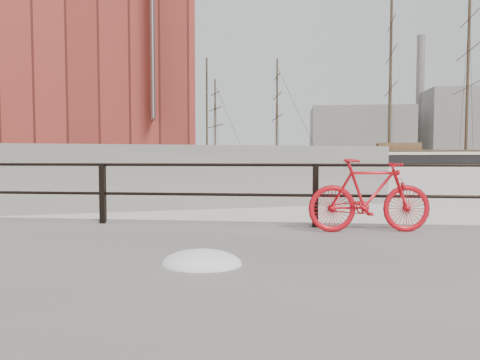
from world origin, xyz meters
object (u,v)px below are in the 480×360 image
(bicycle, at_px, (370,196))
(workboat_far, at_px, (98,168))
(workboat_near, at_px, (81,172))
(schooner_mid, at_px, (242,166))
(barque_black, at_px, (465,165))
(schooner_left, at_px, (189,165))

(bicycle, xyz_separation_m, workboat_far, (-26.62, 48.76, -0.89))
(workboat_near, bearing_deg, bicycle, -62.45)
(schooner_mid, distance_m, workboat_far, 28.45)
(barque_black, height_order, workboat_near, barque_black)
(schooner_left, relative_size, workboat_near, 2.08)
(bicycle, relative_size, workboat_near, 0.16)
(bicycle, xyz_separation_m, schooner_mid, (-9.52, 71.50, -0.89))
(schooner_left, height_order, workboat_far, schooner_left)
(schooner_mid, bearing_deg, bicycle, -92.27)
(schooner_left, xyz_separation_m, workboat_near, (-1.70, -41.05, 0.00))
(barque_black, distance_m, schooner_mid, 46.94)
(schooner_left, height_order, workboat_near, schooner_left)
(schooner_left, bearing_deg, workboat_far, -127.98)
(barque_black, height_order, workboat_far, barque_black)
(schooner_mid, height_order, schooner_left, schooner_mid)
(bicycle, bearing_deg, schooner_mid, 90.04)
(schooner_left, bearing_deg, bicycle, -100.31)
(schooner_left, bearing_deg, workboat_near, -117.74)
(barque_black, distance_m, workboat_near, 76.67)
(bicycle, relative_size, schooner_mid, 0.06)
(schooner_left, bearing_deg, barque_black, -15.29)
(workboat_far, bearing_deg, bicycle, -83.36)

